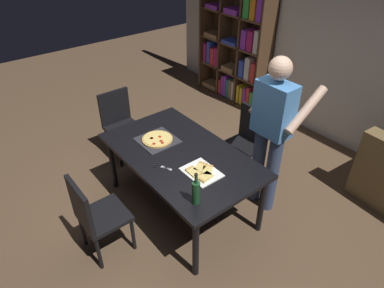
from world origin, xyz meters
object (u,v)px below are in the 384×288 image
object	(u,v)px
kitchen_scissors	(160,166)
chair_near_camera	(94,214)
dining_table	(181,158)
wine_bottle	(196,192)
bookshelf	(237,49)
pepperoni_pizza_on_tray	(157,139)
person_serving_pizza	(272,128)
chair_far_side	(246,139)
chair_left_end	(120,121)

from	to	relation	value
kitchen_scissors	chair_near_camera	bearing A→B (deg)	-94.24
dining_table	wine_bottle	distance (m)	0.75
kitchen_scissors	bookshelf	bearing A→B (deg)	121.87
pepperoni_pizza_on_tray	kitchen_scissors	xyz separation A→B (m)	(0.39, -0.23, -0.01)
bookshelf	kitchen_scissors	world-z (taller)	bookshelf
person_serving_pizza	kitchen_scissors	xyz separation A→B (m)	(-0.46, -1.06, -0.24)
chair_near_camera	kitchen_scissors	world-z (taller)	chair_near_camera
bookshelf	pepperoni_pizza_on_tray	world-z (taller)	bookshelf
dining_table	pepperoni_pizza_on_tray	size ratio (longest dim) A/B	4.41
chair_near_camera	kitchen_scissors	bearing A→B (deg)	85.76
chair_far_side	person_serving_pizza	size ratio (longest dim) A/B	0.51
pepperoni_pizza_on_tray	chair_near_camera	bearing A→B (deg)	-70.09
dining_table	chair_far_side	size ratio (longest dim) A/B	1.91
dining_table	chair_left_end	xyz separation A→B (m)	(-1.34, 0.00, -0.17)
chair_far_side	kitchen_scissors	size ratio (longest dim) A/B	4.57
dining_table	chair_far_side	bearing A→B (deg)	90.00
dining_table	chair_far_side	xyz separation A→B (m)	(0.00, 0.99, -0.17)
pepperoni_pizza_on_tray	chair_left_end	bearing A→B (deg)	176.72
person_serving_pizza	pepperoni_pizza_on_tray	size ratio (longest dim) A/B	4.49
dining_table	kitchen_scissors	bearing A→B (deg)	-79.72
chair_left_end	pepperoni_pizza_on_tray	world-z (taller)	chair_left_end
chair_far_side	wine_bottle	world-z (taller)	wine_bottle
wine_bottle	kitchen_scissors	bearing A→B (deg)	176.43
chair_near_camera	bookshelf	bearing A→B (deg)	115.46
chair_near_camera	wine_bottle	distance (m)	1.00
dining_table	chair_left_end	size ratio (longest dim) A/B	1.91
pepperoni_pizza_on_tray	chair_far_side	bearing A→B (deg)	72.13
chair_left_end	dining_table	bearing A→B (deg)	0.00
chair_near_camera	person_serving_pizza	bearing A→B (deg)	73.92
chair_left_end	wine_bottle	distance (m)	2.05
bookshelf	chair_left_end	bearing A→B (deg)	-83.76
bookshelf	pepperoni_pizza_on_tray	xyz separation A→B (m)	(1.27, -2.43, -0.13)
chair_near_camera	bookshelf	distance (m)	3.75
chair_left_end	kitchen_scissors	size ratio (longest dim) A/B	4.57
chair_left_end	person_serving_pizza	distance (m)	2.07
dining_table	kitchen_scissors	xyz separation A→B (m)	(0.05, -0.29, 0.07)
dining_table	wine_bottle	world-z (taller)	wine_bottle
dining_table	chair_left_end	bearing A→B (deg)	180.00
chair_left_end	kitchen_scissors	world-z (taller)	chair_left_end
dining_table	person_serving_pizza	xyz separation A→B (m)	(0.51, 0.77, 0.32)
dining_table	pepperoni_pizza_on_tray	xyz separation A→B (m)	(-0.34, -0.06, 0.08)
chair_near_camera	kitchen_scissors	size ratio (longest dim) A/B	4.57
kitchen_scissors	pepperoni_pizza_on_tray	bearing A→B (deg)	149.46
pepperoni_pizza_on_tray	bookshelf	bearing A→B (deg)	117.47
wine_bottle	dining_table	bearing A→B (deg)	153.41
bookshelf	wine_bottle	size ratio (longest dim) A/B	6.17
person_serving_pizza	pepperoni_pizza_on_tray	xyz separation A→B (m)	(-0.85, -0.83, -0.23)
chair_near_camera	chair_left_end	xyz separation A→B (m)	(-1.34, 0.99, 0.00)
chair_far_side	chair_left_end	world-z (taller)	same
person_serving_pizza	wine_bottle	size ratio (longest dim) A/B	5.54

